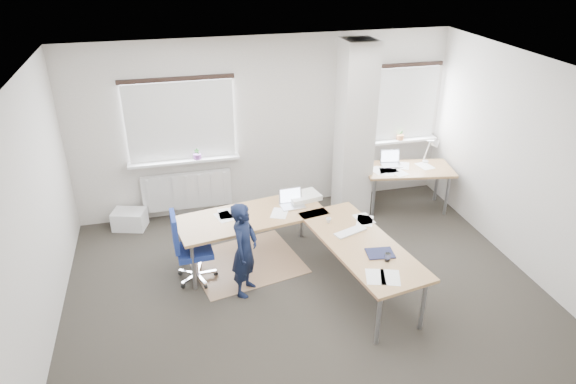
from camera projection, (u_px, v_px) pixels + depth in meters
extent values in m
plane|color=#2A2721|center=(307.00, 293.00, 6.57)|extent=(6.00, 6.00, 0.00)
cube|color=#BDB6AC|center=(265.00, 126.00, 8.10)|extent=(6.00, 0.04, 2.80)
cube|color=#BDB6AC|center=(403.00, 348.00, 3.77)|extent=(6.00, 0.04, 2.80)
cube|color=#BDB6AC|center=(29.00, 229.00, 5.29)|extent=(0.04, 5.00, 2.80)
cube|color=#BDB6AC|center=(533.00, 170.00, 6.58)|extent=(0.04, 5.00, 2.80)
cube|color=white|center=(311.00, 76.00, 5.30)|extent=(6.00, 5.00, 0.04)
cube|color=#BDB6AC|center=(355.00, 131.00, 7.91)|extent=(0.50, 0.50, 2.78)
cube|color=white|center=(180.00, 121.00, 7.70)|extent=(1.60, 0.04, 1.20)
cube|color=white|center=(180.00, 122.00, 7.67)|extent=(1.60, 0.02, 1.20)
cube|color=white|center=(184.00, 161.00, 7.92)|extent=(1.70, 0.20, 0.04)
cube|color=white|center=(401.00, 104.00, 8.48)|extent=(1.20, 0.04, 1.20)
cube|color=white|center=(402.00, 104.00, 8.44)|extent=(1.20, 0.02, 1.20)
cube|color=white|center=(399.00, 140.00, 8.70)|extent=(1.30, 0.20, 0.04)
cube|color=white|center=(187.00, 191.00, 8.18)|extent=(1.40, 0.10, 0.60)
cylinder|color=#834496|center=(197.00, 156.00, 7.92)|extent=(0.12, 0.12, 0.08)
imported|color=#2D6B2B|center=(197.00, 154.00, 7.90)|extent=(0.09, 0.06, 0.17)
cylinder|color=#B67246|center=(400.00, 137.00, 8.65)|extent=(0.12, 0.12, 0.08)
imported|color=#2D6B2B|center=(400.00, 135.00, 8.63)|extent=(0.09, 0.07, 0.17)
cube|color=#957051|center=(246.00, 262.00, 7.18)|extent=(1.67, 1.50, 0.01)
cube|color=white|center=(130.00, 219.00, 7.97)|extent=(0.56, 0.47, 0.29)
cube|color=#A26D45|center=(251.00, 217.00, 6.91)|extent=(2.11, 1.14, 0.04)
cube|color=#A26D45|center=(361.00, 244.00, 6.29)|extent=(1.14, 2.11, 0.04)
cylinder|color=gray|center=(193.00, 267.00, 6.50)|extent=(0.05, 0.05, 0.69)
cylinder|color=gray|center=(182.00, 243.00, 6.99)|extent=(0.05, 0.05, 0.69)
cylinder|color=gray|center=(301.00, 217.00, 7.65)|extent=(0.05, 0.05, 0.69)
cylinder|color=gray|center=(378.00, 319.00, 5.62)|extent=(0.05, 0.05, 0.69)
cylinder|color=gray|center=(423.00, 305.00, 5.84)|extent=(0.05, 0.05, 0.69)
cylinder|color=gray|center=(345.00, 230.00, 7.30)|extent=(0.05, 0.05, 0.69)
cube|color=#B7B7BC|center=(293.00, 206.00, 7.12)|extent=(0.34, 0.25, 0.01)
cube|color=#B7B7BC|center=(290.00, 195.00, 7.17)|extent=(0.33, 0.06, 0.22)
cube|color=silver|center=(290.00, 195.00, 7.17)|extent=(0.29, 0.05, 0.19)
cube|color=white|center=(350.00, 232.00, 6.50)|extent=(0.46, 0.28, 0.02)
cube|color=black|center=(380.00, 253.00, 6.07)|extent=(0.35, 0.28, 0.01)
cube|color=silver|center=(303.00, 197.00, 7.31)|extent=(0.51, 0.40, 0.07)
imported|color=white|center=(328.00, 220.00, 6.71)|extent=(0.09, 0.09, 0.07)
cylinder|color=silver|center=(387.00, 257.00, 5.92)|extent=(0.07, 0.07, 0.10)
cube|color=#A26D45|center=(408.00, 169.00, 8.28)|extent=(1.50, 0.93, 0.04)
cylinder|color=gray|center=(374.00, 198.00, 8.19)|extent=(0.05, 0.05, 0.69)
cylinder|color=gray|center=(447.00, 195.00, 8.26)|extent=(0.05, 0.05, 0.69)
cylinder|color=gray|center=(367.00, 184.00, 8.63)|extent=(0.05, 0.05, 0.69)
cylinder|color=gray|center=(437.00, 182.00, 8.71)|extent=(0.05, 0.05, 0.69)
cube|color=#B7B7BC|center=(391.00, 165.00, 8.37)|extent=(0.36, 0.27, 0.01)
cube|color=#B7B7BC|center=(390.00, 156.00, 8.42)|extent=(0.33, 0.09, 0.22)
cube|color=silver|center=(390.00, 156.00, 8.42)|extent=(0.29, 0.07, 0.19)
cylinder|color=white|center=(425.00, 161.00, 8.49)|extent=(0.10, 0.10, 0.02)
cylinder|color=white|center=(427.00, 151.00, 8.41)|extent=(0.02, 0.16, 0.38)
cylinder|color=white|center=(432.00, 141.00, 8.20)|extent=(0.02, 0.29, 0.13)
cone|color=white|center=(436.00, 145.00, 8.09)|extent=(0.14, 0.16, 0.17)
cube|color=navy|center=(195.00, 251.00, 6.64)|extent=(0.47, 0.47, 0.08)
cube|color=navy|center=(175.00, 232.00, 6.43)|extent=(0.08, 0.39, 0.48)
cylinder|color=silver|center=(196.00, 263.00, 6.73)|extent=(0.06, 0.06, 0.33)
cylinder|color=black|center=(216.00, 273.00, 6.89)|extent=(0.06, 0.03, 0.06)
cylinder|color=black|center=(200.00, 266.00, 7.05)|extent=(0.04, 0.06, 0.06)
cylinder|color=black|center=(180.00, 273.00, 6.90)|extent=(0.06, 0.06, 0.06)
cylinder|color=black|center=(183.00, 286.00, 6.65)|extent=(0.06, 0.06, 0.06)
cylinder|color=black|center=(206.00, 286.00, 6.64)|extent=(0.05, 0.06, 0.06)
imported|color=black|center=(245.00, 249.00, 6.33)|extent=(0.50, 0.55, 1.27)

